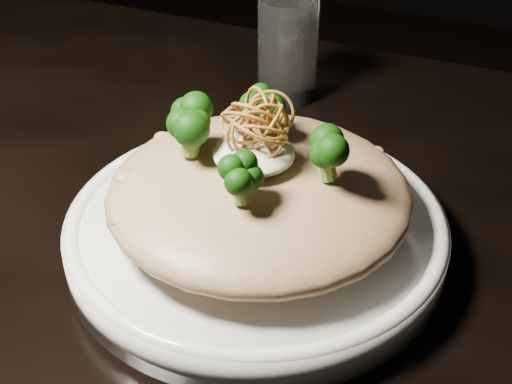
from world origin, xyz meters
TOP-DOWN VIEW (x-y plane):
  - table at (0.00, 0.00)m, footprint 1.10×0.80m
  - plate at (0.07, -0.02)m, footprint 0.30×0.30m
  - risotto at (0.07, -0.02)m, footprint 0.23×0.23m
  - broccoli at (0.07, -0.02)m, footprint 0.12×0.12m
  - cheese at (0.07, -0.02)m, footprint 0.06×0.06m
  - shallots at (0.07, -0.01)m, footprint 0.06×0.06m
  - drinking_glass at (-0.01, 0.24)m, footprint 0.08×0.08m

SIDE VIEW (x-z plane):
  - table at x=0.00m, z-range 0.29..1.04m
  - plate at x=0.07m, z-range 0.75..0.78m
  - drinking_glass at x=-0.01m, z-range 0.75..0.86m
  - risotto at x=0.07m, z-range 0.78..0.83m
  - cheese at x=0.07m, z-range 0.83..0.85m
  - broccoli at x=0.07m, z-range 0.83..0.88m
  - shallots at x=0.07m, z-range 0.85..0.89m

